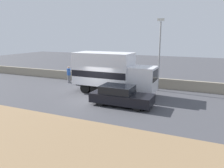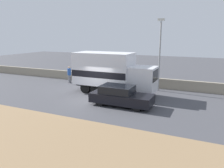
% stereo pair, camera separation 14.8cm
% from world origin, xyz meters
% --- Properties ---
extents(ground_plane, '(80.00, 80.00, 0.00)m').
position_xyz_m(ground_plane, '(0.00, 0.00, 0.00)').
color(ground_plane, '#47474C').
extents(dirt_shoulder_foreground, '(60.00, 6.36, 0.04)m').
position_xyz_m(dirt_shoulder_foreground, '(0.00, -7.04, 0.02)').
color(dirt_shoulder_foreground, '#937551').
rests_on(dirt_shoulder_foreground, ground_plane).
extents(stone_wall_backdrop, '(60.00, 0.35, 0.97)m').
position_xyz_m(stone_wall_backdrop, '(0.00, 6.25, 0.49)').
color(stone_wall_backdrop, gray).
rests_on(stone_wall_backdrop, ground_plane).
extents(street_lamp, '(0.56, 0.28, 6.46)m').
position_xyz_m(street_lamp, '(4.12, 5.21, 3.77)').
color(street_lamp, gray).
rests_on(street_lamp, ground_plane).
extents(box_truck, '(7.15, 2.59, 3.57)m').
position_xyz_m(box_truck, '(0.46, 2.62, 1.92)').
color(box_truck, silver).
rests_on(box_truck, ground_plane).
extents(car_hatchback, '(4.53, 1.83, 1.46)m').
position_xyz_m(car_hatchback, '(2.57, -0.25, 0.72)').
color(car_hatchback, black).
rests_on(car_hatchback, ground_plane).
extents(pedestrian, '(0.39, 0.39, 1.78)m').
position_xyz_m(pedestrian, '(-5.36, 4.68, 0.93)').
color(pedestrian, slate).
rests_on(pedestrian, ground_plane).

